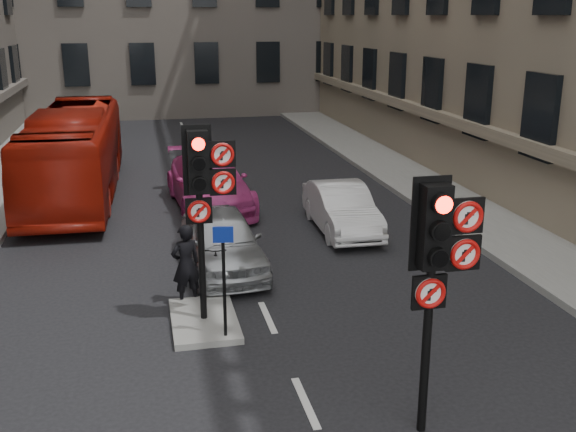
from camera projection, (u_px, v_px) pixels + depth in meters
name	position (u px, v px, depth m)	size (l,w,h in m)	color
pavement_right	(454.00, 198.00, 20.79)	(3.00, 50.00, 0.16)	gray
centre_island	(204.00, 320.00, 12.51)	(1.20, 2.00, 0.12)	gray
signal_near	(439.00, 254.00, 8.59)	(0.91, 0.40, 3.58)	black
signal_far	(204.00, 182.00, 11.76)	(0.91, 0.40, 3.58)	black
car_silver	(222.00, 240.00, 15.05)	(1.58, 3.93, 1.34)	#9FA2A6
car_white	(342.00, 208.00, 17.72)	(1.32, 3.79, 1.25)	silver
car_pink	(209.00, 183.00, 19.91)	(2.07, 5.09, 1.48)	#BF3884
bus_red	(75.00, 153.00, 20.99)	(2.31, 9.89, 2.76)	#97170B
motorcycle	(217.00, 263.00, 14.22)	(0.45, 1.58, 0.95)	black
motorcyclist	(186.00, 264.00, 13.18)	(0.60, 0.39, 1.64)	black
info_sign	(224.00, 266.00, 11.41)	(0.35, 0.13, 2.01)	black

